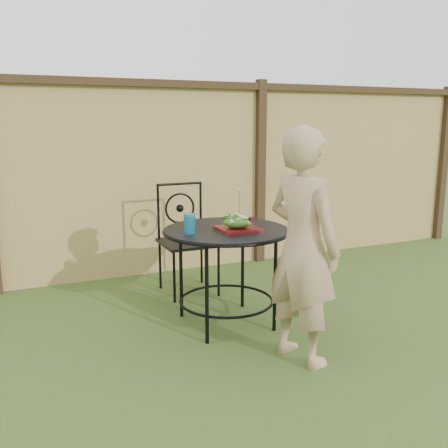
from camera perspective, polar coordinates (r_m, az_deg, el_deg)
name	(u,v)px	position (r m, az deg, el deg)	size (l,w,h in m)	color
ground	(235,374)	(3.12, 1.31, -16.79)	(60.00, 60.00, 0.00)	#224616
fence	(138,179)	(4.84, -9.85, 5.14)	(8.00, 0.12, 1.90)	tan
patio_table	(226,247)	(3.63, 0.28, -2.70)	(0.92, 0.92, 0.72)	black
patio_chair	(186,235)	(4.39, -4.36, -1.30)	(0.46, 0.46, 0.95)	black
diner	(303,247)	(3.08, 8.99, -2.62)	(0.53, 0.35, 1.46)	tan
salad_plate	(238,229)	(3.53, 1.60, -0.58)	(0.27, 0.27, 0.02)	#4D0B13
salad	(238,222)	(3.52, 1.61, 0.25)	(0.21, 0.21, 0.08)	#235614
fork	(239,204)	(3.50, 1.77, 2.34)	(0.01, 0.01, 0.18)	silver
drinking_glass	(190,224)	(3.44, -3.96, 0.05)	(0.08, 0.08, 0.14)	#0B5F83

